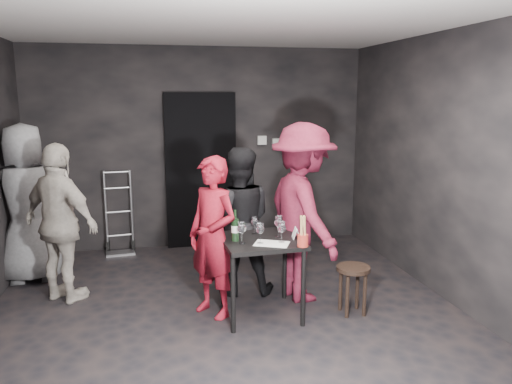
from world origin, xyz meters
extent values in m
cube|color=black|center=(0.00, 0.00, 0.00)|extent=(4.50, 5.00, 0.02)
cube|color=silver|center=(0.00, 0.00, 2.70)|extent=(4.50, 5.00, 0.02)
cube|color=black|center=(0.00, 2.50, 1.35)|extent=(4.50, 0.04, 2.70)
cube|color=black|center=(0.00, -2.50, 1.35)|extent=(4.50, 0.04, 2.70)
cube|color=black|center=(2.25, 0.00, 1.35)|extent=(0.04, 5.00, 2.70)
cube|color=black|center=(0.00, 2.44, 1.05)|extent=(0.95, 0.10, 2.10)
cube|color=#B7B7B2|center=(0.85, 2.45, 1.45)|extent=(0.12, 0.06, 0.12)
cube|color=#B7B7B2|center=(1.05, 2.45, 1.40)|extent=(0.10, 0.06, 0.14)
cylinder|color=#B2B2B7|center=(-1.27, 2.36, 0.55)|extent=(0.03, 0.03, 1.10)
cylinder|color=#B2B2B7|center=(-0.94, 2.36, 0.55)|extent=(0.03, 0.03, 1.10)
cube|color=#B2B2B7|center=(-1.10, 2.25, 0.01)|extent=(0.37, 0.20, 0.03)
cylinder|color=black|center=(-1.27, 2.39, 0.08)|extent=(0.04, 0.16, 0.16)
cylinder|color=black|center=(-0.94, 2.39, 0.08)|extent=(0.04, 0.16, 0.16)
cube|color=black|center=(0.32, 0.09, 0.73)|extent=(0.72, 0.72, 0.04)
cylinder|color=black|center=(0.00, -0.23, 0.35)|extent=(0.04, 0.04, 0.71)
cylinder|color=black|center=(0.64, -0.23, 0.35)|extent=(0.04, 0.04, 0.71)
cylinder|color=black|center=(0.00, 0.41, 0.35)|extent=(0.04, 0.04, 0.71)
cylinder|color=black|center=(0.64, 0.41, 0.35)|extent=(0.04, 0.04, 0.71)
cylinder|color=black|center=(1.18, -0.07, 0.45)|extent=(0.32, 0.32, 0.04)
cylinder|color=black|center=(1.27, 0.02, 0.21)|extent=(0.04, 0.04, 0.41)
cylinder|color=black|center=(1.10, 0.02, 0.21)|extent=(0.04, 0.04, 0.41)
cylinder|color=black|center=(1.10, -0.16, 0.21)|extent=(0.04, 0.04, 0.41)
cylinder|color=black|center=(1.27, -0.16, 0.21)|extent=(0.04, 0.04, 0.41)
imported|color=maroon|center=(-0.12, 0.20, 0.77)|extent=(0.64, 0.67, 1.54)
imported|color=black|center=(0.21, 0.69, 0.80)|extent=(0.83, 0.53, 1.60)
imported|color=maroon|center=(0.82, 0.41, 1.08)|extent=(0.89, 1.49, 2.17)
imported|color=beige|center=(-1.56, 0.83, 0.87)|extent=(1.09, 1.02, 1.73)
imported|color=gray|center=(-2.01, 1.49, 1.05)|extent=(1.08, 0.66, 2.10)
cube|color=white|center=(0.38, -0.09, 0.75)|extent=(0.36, 0.31, 0.00)
cylinder|color=black|center=(0.07, 0.08, 0.85)|extent=(0.07, 0.07, 0.21)
cylinder|color=black|center=(0.07, 0.08, 1.00)|extent=(0.03, 0.03, 0.08)
cylinder|color=white|center=(0.07, 0.08, 0.86)|extent=(0.07, 0.07, 0.07)
cylinder|color=#AB2D22|center=(0.63, -0.22, 0.80)|extent=(0.10, 0.10, 0.11)
camera|label=1|loc=(-0.65, -4.28, 2.07)|focal=35.00mm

